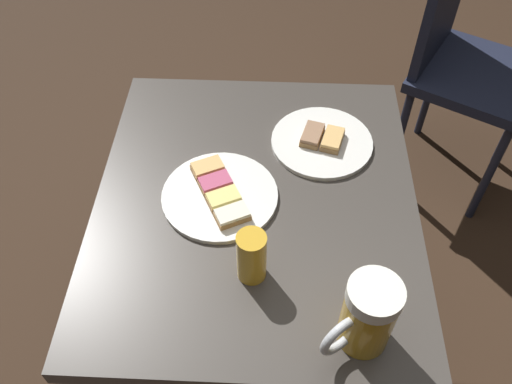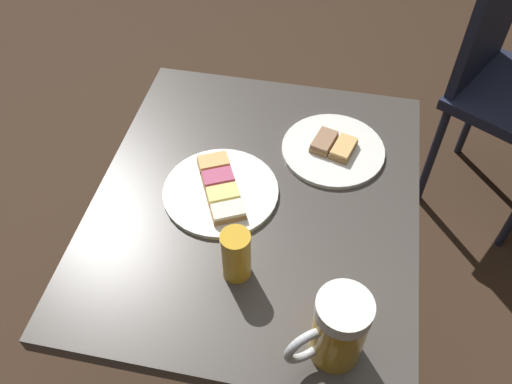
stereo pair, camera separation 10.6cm
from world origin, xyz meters
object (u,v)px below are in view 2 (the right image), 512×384
plate_near (221,190)px  plate_far (333,149)px  beer_mug (337,330)px  cafe_chair (509,70)px  beer_glass_small (234,255)px

plate_near → plate_far: 0.26m
plate_near → beer_mug: 0.39m
plate_near → cafe_chair: (0.70, 0.80, -0.19)m
plate_far → cafe_chair: cafe_chair is taller
cafe_chair → plate_near: bearing=-11.8°
cafe_chair → beer_mug: bearing=7.2°
beer_mug → beer_glass_small: (-0.19, 0.11, -0.02)m
plate_far → beer_mug: bearing=-84.2°
plate_far → beer_mug: 0.46m
beer_glass_small → cafe_chair: 1.19m
plate_near → plate_far: same height
plate_far → beer_glass_small: (-0.14, -0.34, 0.05)m
beer_mug → beer_glass_small: 0.22m
plate_far → beer_mug: beer_mug is taller
plate_far → beer_glass_small: beer_glass_small is taller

